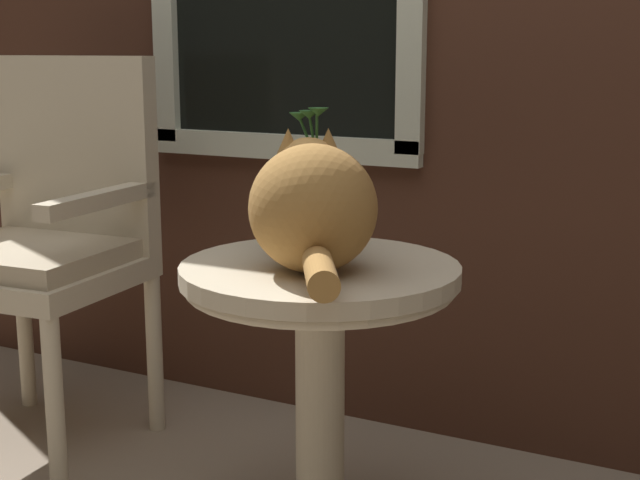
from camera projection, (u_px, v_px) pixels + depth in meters
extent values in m
cube|color=beige|center=(281.00, 147.00, 2.55)|extent=(0.84, 0.03, 0.07)
cylinder|color=beige|center=(320.00, 409.00, 1.90)|extent=(0.10, 0.10, 0.55)
cylinder|color=beige|center=(320.00, 273.00, 1.84)|extent=(0.57, 0.57, 0.03)
torus|color=beige|center=(320.00, 286.00, 1.84)|extent=(0.55, 0.55, 0.02)
cylinder|color=beige|center=(55.00, 408.00, 2.13)|extent=(0.04, 0.04, 0.44)
cylinder|color=beige|center=(25.00, 333.00, 2.68)|extent=(0.04, 0.04, 0.44)
cylinder|color=beige|center=(155.00, 353.00, 2.50)|extent=(0.04, 0.04, 0.44)
cube|color=beige|center=(32.00, 274.00, 2.35)|extent=(0.53, 0.50, 0.06)
cube|color=#BBA98B|center=(31.00, 254.00, 2.34)|extent=(0.48, 0.45, 0.05)
cube|color=beige|center=(75.00, 154.00, 2.47)|extent=(0.50, 0.09, 0.52)
cube|color=beige|center=(99.00, 200.00, 2.22)|extent=(0.08, 0.43, 0.04)
ellipsoid|color=#AD7A3D|center=(313.00, 208.00, 1.75)|extent=(0.35, 0.35, 0.25)
sphere|color=#E2A356|center=(308.00, 174.00, 1.91)|extent=(0.15, 0.15, 0.15)
cone|color=#AD7A3D|center=(328.00, 141.00, 1.90)|extent=(0.05, 0.05, 0.05)
cone|color=#AD7A3D|center=(288.00, 141.00, 1.89)|extent=(0.05, 0.05, 0.05)
cylinder|color=#AD7A3D|center=(319.00, 270.00, 1.58)|extent=(0.17, 0.23, 0.06)
cylinder|color=gray|center=(317.00, 245.00, 1.98)|extent=(0.09, 0.09, 0.01)
ellipsoid|color=gray|center=(317.00, 210.00, 1.97)|extent=(0.15, 0.15, 0.15)
cylinder|color=gray|center=(317.00, 173.00, 1.95)|extent=(0.08, 0.08, 0.05)
torus|color=gray|center=(317.00, 161.00, 1.94)|extent=(0.10, 0.10, 0.02)
cylinder|color=#2D662D|center=(308.00, 139.00, 1.94)|extent=(0.04, 0.01, 0.10)
cone|color=#2D662D|center=(299.00, 117.00, 1.94)|extent=(0.04, 0.04, 0.02)
cylinder|color=#2D662D|center=(313.00, 138.00, 1.93)|extent=(0.02, 0.02, 0.10)
cone|color=#2D662D|center=(309.00, 115.00, 1.91)|extent=(0.04, 0.04, 0.02)
cylinder|color=#2D662D|center=(317.00, 137.00, 1.92)|extent=(0.02, 0.03, 0.11)
cone|color=#2D662D|center=(317.00, 112.00, 1.90)|extent=(0.04, 0.04, 0.02)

